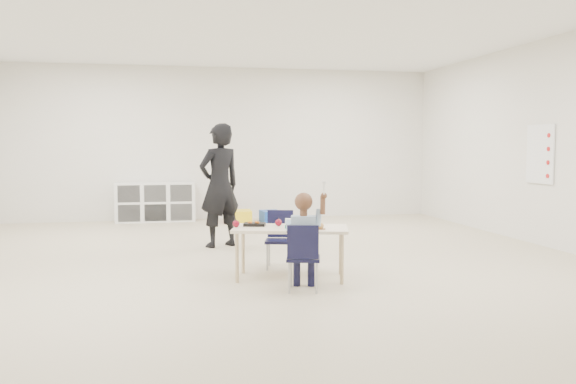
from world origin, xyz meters
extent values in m
plane|color=beige|center=(0.00, 0.00, 0.00)|extent=(9.00, 9.00, 0.00)
plane|color=white|center=(0.00, 0.00, 2.80)|extent=(9.00, 9.00, 0.00)
cube|color=white|center=(0.00, 4.50, 1.40)|extent=(8.00, 0.02, 2.80)
cube|color=white|center=(0.00, -4.50, 1.40)|extent=(8.00, 0.02, 2.80)
cube|color=white|center=(4.00, 0.00, 1.40)|extent=(0.02, 9.00, 2.80)
cube|color=beige|center=(0.22, -0.78, 0.52)|extent=(1.27, 0.86, 0.03)
cube|color=black|center=(0.35, -0.76, 0.55)|extent=(0.25, 0.21, 0.03)
cube|color=black|center=(-0.13, -0.61, 0.55)|extent=(0.25, 0.21, 0.03)
cube|color=white|center=(0.18, -0.90, 0.58)|extent=(0.09, 0.09, 0.10)
ellipsoid|color=tan|center=(0.47, -0.98, 0.57)|extent=(0.09, 0.09, 0.07)
sphere|color=maroon|center=(0.12, -0.67, 0.57)|extent=(0.07, 0.07, 0.07)
sphere|color=maroon|center=(-0.33, -0.68, 0.57)|extent=(0.07, 0.07, 0.07)
cube|color=white|center=(-1.20, 4.28, 0.35)|extent=(1.40, 0.40, 0.70)
cube|color=white|center=(3.98, 0.60, 1.25)|extent=(0.02, 0.60, 0.80)
imported|color=black|center=(-0.31, 1.34, 0.83)|extent=(0.72, 0.63, 1.66)
cube|color=red|center=(0.19, 3.95, 0.10)|extent=(0.37, 0.45, 0.20)
cube|color=yellow|center=(0.27, 3.76, 0.11)|extent=(0.38, 0.48, 0.23)
cube|color=#1642A5|center=(0.81, 3.79, 0.10)|extent=(0.36, 0.45, 0.20)
camera|label=1|loc=(-1.04, -6.84, 1.37)|focal=38.00mm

